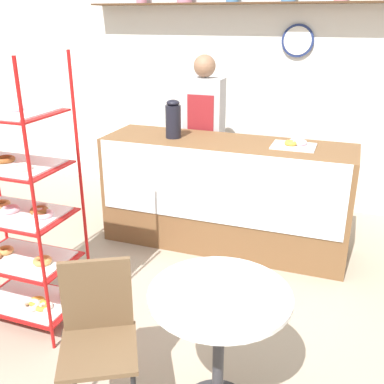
# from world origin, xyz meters

# --- Properties ---
(ground_plane) EXTENTS (14.00, 14.00, 0.00)m
(ground_plane) POSITION_xyz_m (0.00, 0.00, 0.00)
(ground_plane) COLOR gray
(back_wall) EXTENTS (10.00, 0.30, 2.70)m
(back_wall) POSITION_xyz_m (0.00, 2.61, 1.37)
(back_wall) COLOR white
(back_wall) RESTS_ON ground_plane
(display_counter) EXTENTS (2.23, 0.66, 1.00)m
(display_counter) POSITION_xyz_m (0.00, 1.37, 0.50)
(display_counter) COLOR brown
(display_counter) RESTS_ON ground_plane
(pastry_rack) EXTENTS (0.74, 0.50, 1.85)m
(pastry_rack) POSITION_xyz_m (-0.99, -0.18, 0.80)
(pastry_rack) COLOR #B71414
(pastry_rack) RESTS_ON ground_plane
(person_worker) EXTENTS (0.38, 0.23, 1.70)m
(person_worker) POSITION_xyz_m (-0.38, 1.87, 0.94)
(person_worker) COLOR #282833
(person_worker) RESTS_ON ground_plane
(cafe_table) EXTENTS (0.72, 0.72, 0.76)m
(cafe_table) POSITION_xyz_m (0.51, -0.53, 0.57)
(cafe_table) COLOR #262628
(cafe_table) RESTS_ON ground_plane
(cafe_chair) EXTENTS (0.52, 0.52, 0.90)m
(cafe_chair) POSITION_xyz_m (-0.06, -0.75, 0.56)
(cafe_chair) COLOR black
(cafe_chair) RESTS_ON ground_plane
(coffee_carafe) EXTENTS (0.14, 0.14, 0.34)m
(coffee_carafe) POSITION_xyz_m (-0.49, 1.34, 1.17)
(coffee_carafe) COLOR black
(coffee_carafe) RESTS_ON display_counter
(donut_tray_counter) EXTENTS (0.36, 0.30, 0.05)m
(donut_tray_counter) POSITION_xyz_m (0.59, 1.43, 1.03)
(donut_tray_counter) COLOR silver
(donut_tray_counter) RESTS_ON display_counter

